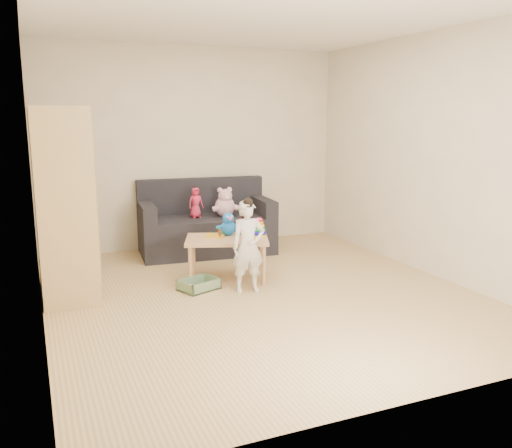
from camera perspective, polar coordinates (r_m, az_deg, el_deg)
name	(u,v)px	position (r m, az deg, el deg)	size (l,w,h in m)	color
room	(261,161)	(5.11, 0.58, 6.61)	(4.50, 4.50, 4.50)	tan
wardrobe	(63,203)	(5.48, -19.63, 2.09)	(0.50, 1.00, 1.80)	tan
sofa	(207,235)	(6.92, -5.22, -1.12)	(1.65, 0.82, 0.46)	black
play_table	(227,259)	(5.78, -3.05, -3.65)	(0.86, 0.54, 0.45)	tan
storage_bin	(199,284)	(5.51, -6.04, -6.33)	(0.37, 0.28, 0.11)	#678560
toddler	(248,248)	(5.33, -0.84, -2.51)	(0.33, 0.22, 0.89)	silver
pink_bear	(225,204)	(6.86, -3.31, 2.10)	(0.27, 0.23, 0.31)	#DDA3BA
doll	(196,203)	(6.79, -6.36, 2.22)	(0.19, 0.13, 0.37)	#E42A54
ring_stacker	(258,229)	(5.79, 0.24, -0.53)	(0.17, 0.17, 0.20)	yellow
brown_bottle	(243,226)	(5.87, -1.35, -0.24)	(0.07, 0.07, 0.21)	black
blue_plush	(228,224)	(5.83, -2.97, 0.04)	(0.21, 0.17, 0.25)	#1C7DFF
wooden_figure	(220,233)	(5.73, -3.83, -0.96)	(0.04, 0.03, 0.10)	brown
yellow_book	(215,236)	(5.80, -4.30, -1.24)	(0.19, 0.19, 0.01)	gold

